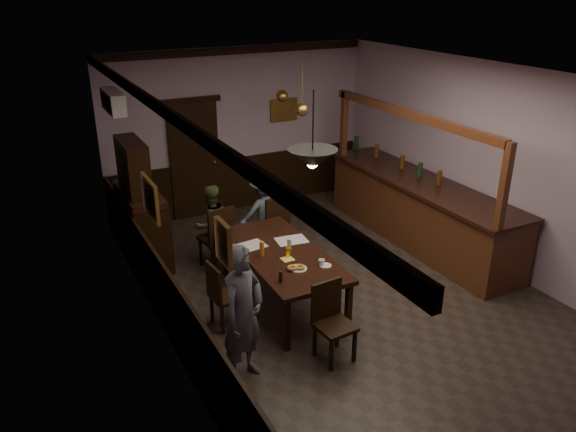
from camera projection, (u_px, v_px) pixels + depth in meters
room at (363, 201)px, 7.02m from camera, size 5.01×8.01×3.01m
dining_table at (282, 256)px, 7.41m from camera, size 1.04×2.22×0.75m
chair_far_left at (218, 235)px, 8.34m from camera, size 0.51×0.51×1.01m
chair_far_right at (273, 223)px, 8.69m from camera, size 0.53×0.53×1.05m
chair_near at (331, 317)px, 6.39m from camera, size 0.44×0.44×0.93m
chair_side at (222, 293)px, 6.95m from camera, size 0.41×0.41×0.88m
person_standing at (243, 314)px, 5.91m from camera, size 0.70×0.64×1.62m
person_seated_left at (211, 224)px, 8.53m from camera, size 0.71×0.62×1.25m
person_seated_right at (265, 212)px, 8.89m from camera, size 0.89×0.57×1.30m
newspaper_left at (250, 246)px, 7.54m from camera, size 0.45×0.35×0.01m
newspaper_right at (291, 240)px, 7.71m from camera, size 0.45×0.35×0.01m
napkin at (288, 259)px, 7.20m from camera, size 0.15×0.15×0.00m
saucer at (325, 266)px, 7.02m from camera, size 0.15×0.15×0.01m
coffee_cup at (322, 262)px, 7.02m from camera, size 0.08×0.08×0.07m
pastry_plate at (298, 269)px, 6.95m from camera, size 0.22×0.22×0.01m
pastry_ring_a at (292, 268)px, 6.91m from camera, size 0.13×0.13×0.04m
pastry_ring_b at (300, 267)px, 6.93m from camera, size 0.13×0.13×0.04m
soda_can at (288, 252)px, 7.25m from camera, size 0.07×0.07×0.12m
beer_glass at (262, 249)px, 7.25m from camera, size 0.06×0.06×0.20m
water_glass at (289, 244)px, 7.44m from camera, size 0.06×0.06×0.15m
pepper_mill at (281, 277)px, 6.63m from camera, size 0.04×0.04×0.14m
sideboard at (141, 213)px, 8.56m from camera, size 0.52×1.45×1.92m
bar_counter at (419, 209)px, 9.22m from camera, size 0.93×4.01×2.25m
door_back at (195, 161)px, 10.05m from camera, size 0.90×0.06×2.10m
ac_unit at (113, 102)px, 8.02m from camera, size 0.20×0.85×0.30m
picture_left_small at (223, 243)px, 4.42m from camera, size 0.04×0.28×0.36m
picture_left_large at (150, 198)px, 6.56m from camera, size 0.04×0.62×0.48m
picture_back at (284, 110)px, 10.53m from camera, size 0.55×0.04×0.42m
pendant_iron at (312, 159)px, 6.14m from camera, size 0.56×0.56×0.86m
pendant_brass_mid at (302, 110)px, 8.22m from camera, size 0.20×0.20×0.81m
pendant_brass_far at (282, 96)px, 9.16m from camera, size 0.20×0.20×0.81m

